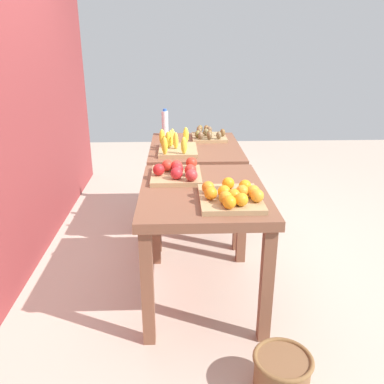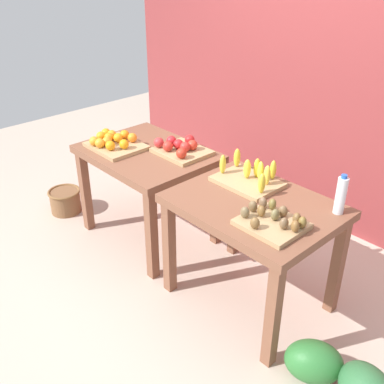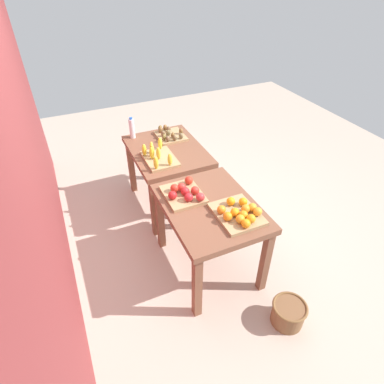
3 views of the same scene
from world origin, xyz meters
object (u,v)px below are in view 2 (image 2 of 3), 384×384
Objects in this scene: wicker_basket at (65,200)px; kiwi_bin at (272,220)px; display_table_right at (254,218)px; display_table_left at (148,164)px; apple_bin at (180,148)px; orange_bin at (114,142)px; water_bottle at (341,195)px; banana_crate at (249,177)px; watermelon_pile at (342,378)px.

kiwi_bin is at bearing 5.56° from wicker_basket.
display_table_left is at bearing 180.00° from display_table_right.
display_table_left is 1.12m from display_table_right.
apple_bin reaches higher than display_table_right.
orange_bin is 0.55m from apple_bin.
banana_crate is at bearing -170.19° from water_bottle.
banana_crate is 0.54m from kiwi_bin.
orange_bin reaches higher than wicker_basket.
water_bottle is at bearing 4.99° from apple_bin.
apple_bin is 1.18m from kiwi_bin.
kiwi_bin is 1.45× the size of water_bottle.
apple_bin is (0.22, 0.16, 0.16)m from display_table_left.
watermelon_pile is (1.07, -0.39, -0.71)m from banana_crate.
display_table_right is at bearing 6.40° from orange_bin.
orange_bin is 1.20m from banana_crate.
display_table_left reaches higher than wicker_basket.
display_table_left is 0.95m from banana_crate.
display_table_left is 2.50× the size of apple_bin.
display_table_right is 2.76× the size of kiwi_bin.
watermelon_pile is (0.45, -0.50, -0.79)m from water_bottle.
wicker_basket is at bearing -157.79° from display_table_left.
apple_bin is 1.61× the size of water_bottle.
display_table_right is 2.35× the size of banana_crate.
water_bottle is (0.43, 0.28, 0.24)m from display_table_right.
display_table_left is 2.76× the size of kiwi_bin.
water_bottle is (0.63, 0.11, 0.08)m from banana_crate.
apple_bin is 0.56× the size of watermelon_pile.
apple_bin is at bearing 167.88° from watermelon_pile.
display_table_right is at bearing 165.87° from watermelon_pile.
display_table_right is 3.43× the size of wicker_basket.
apple_bin is at bearing 25.46° from wicker_basket.
water_bottle is at bearing 32.99° from display_table_right.
display_table_right is at bearing 151.21° from kiwi_bin.
display_table_left is 0.32m from orange_bin.
banana_crate is at bearing 139.39° from display_table_right.
display_table_left is at bearing 22.21° from wicker_basket.
kiwi_bin is (0.44, -0.30, -0.01)m from banana_crate.
apple_bin is at bearing 169.87° from display_table_right.
apple_bin reaches higher than orange_bin.
apple_bin is 1.37× the size of wicker_basket.
watermelon_pile is 2.86m from wicker_basket.
banana_crate is at bearing 15.51° from orange_bin.
water_bottle is at bearing 9.81° from banana_crate.
kiwi_bin reaches higher than wicker_basket.
display_table_left is 1.38m from kiwi_bin.
display_table_left is at bearing 174.39° from kiwi_bin.
banana_crate reaches higher than wicker_basket.
wicker_basket is (-0.62, -0.20, -0.72)m from orange_bin.
watermelon_pile reaches higher than wicker_basket.
display_table_right is 2.09m from wicker_basket.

